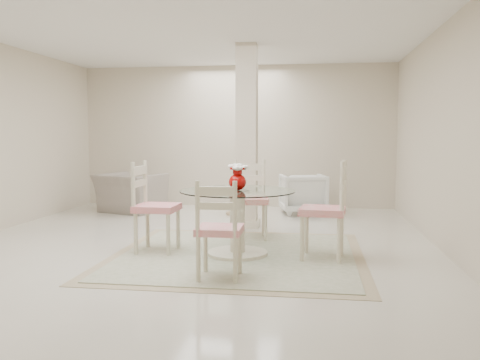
# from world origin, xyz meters

# --- Properties ---
(ground) EXTENTS (7.00, 7.00, 0.00)m
(ground) POSITION_xyz_m (0.00, 0.00, 0.00)
(ground) COLOR white
(ground) RESTS_ON ground
(room_shell) EXTENTS (6.02, 7.02, 2.71)m
(room_shell) POSITION_xyz_m (0.00, 0.00, 1.86)
(room_shell) COLOR beige
(room_shell) RESTS_ON ground
(column) EXTENTS (0.30, 0.30, 2.70)m
(column) POSITION_xyz_m (0.50, 1.30, 1.35)
(column) COLOR beige
(column) RESTS_ON ground
(area_rug) EXTENTS (2.84, 2.84, 0.02)m
(area_rug) POSITION_xyz_m (0.64, -0.57, 0.01)
(area_rug) COLOR tan
(area_rug) RESTS_ON ground
(dining_table) EXTENTS (1.30, 1.30, 0.75)m
(dining_table) POSITION_xyz_m (0.64, -0.57, 0.38)
(dining_table) COLOR #F1E3C6
(dining_table) RESTS_ON ground
(red_vase) EXTENTS (0.23, 0.22, 0.30)m
(red_vase) POSITION_xyz_m (0.64, -0.57, 0.90)
(red_vase) COLOR #A50605
(red_vase) RESTS_ON dining_table
(dining_chair_east) EXTENTS (0.53, 0.53, 1.20)m
(dining_chair_east) POSITION_xyz_m (1.67, -0.61, 0.63)
(dining_chair_east) COLOR beige
(dining_chair_east) RESTS_ON ground
(dining_chair_north) EXTENTS (0.53, 0.53, 1.15)m
(dining_chair_north) POSITION_xyz_m (0.65, 0.45, 0.61)
(dining_chair_north) COLOR beige
(dining_chair_north) RESTS_ON ground
(dining_chair_west) EXTENTS (0.49, 0.48, 1.18)m
(dining_chair_west) POSITION_xyz_m (-0.39, -0.54, 0.62)
(dining_chair_west) COLOR beige
(dining_chair_west) RESTS_ON ground
(dining_chair_south) EXTENTS (0.43, 0.43, 1.05)m
(dining_chair_south) POSITION_xyz_m (0.61, -1.59, 0.55)
(dining_chair_south) COLOR beige
(dining_chair_south) RESTS_ON ground
(recliner_taupe) EXTENTS (1.30, 1.22, 0.69)m
(recliner_taupe) POSITION_xyz_m (-1.76, 2.47, 0.34)
(recliner_taupe) COLOR gray
(recliner_taupe) RESTS_ON ground
(armchair_white) EXTENTS (0.89, 0.91, 0.70)m
(armchair_white) POSITION_xyz_m (1.31, 2.71, 0.35)
(armchair_white) COLOR white
(armchair_white) RESTS_ON ground
(side_table) EXTENTS (0.47, 0.47, 0.49)m
(side_table) POSITION_xyz_m (0.21, 2.45, 0.22)
(side_table) COLOR tan
(side_table) RESTS_ON ground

